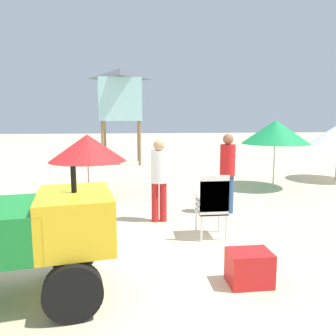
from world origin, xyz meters
The scene contains 8 objects.
ground centered at (0.00, 0.00, 0.00)m, with size 80.00×80.00×0.00m, color beige.
stacked_plastic_chairs centered at (1.75, 0.99, 0.65)m, with size 0.48×0.48×1.11m.
lifeguard_near_left centered at (2.45, 2.45, 0.98)m, with size 0.32×0.32×1.70m.
lifeguard_near_center centered at (0.96, 2.05, 0.92)m, with size 0.32×0.32×1.61m.
lifeguard_tower centered at (0.10, 10.77, 3.04)m, with size 1.98×1.98×4.16m.
beach_umbrella_mid centered at (4.60, 4.86, 1.63)m, with size 1.94×1.94×1.97m.
beach_umbrella_far centered at (-0.69, 4.62, 1.25)m, with size 2.02×2.02×1.61m.
cooler_box centered at (1.81, -0.59, 0.21)m, with size 0.52×0.39×0.42m, color red.
Camera 1 is at (0.36, -4.29, 2.03)m, focal length 35.56 mm.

